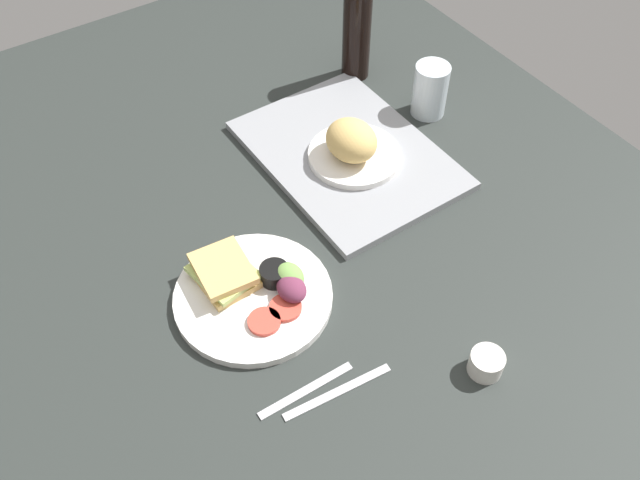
{
  "coord_description": "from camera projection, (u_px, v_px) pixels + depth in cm",
  "views": [
    {
      "loc": [
        69.44,
        -41.99,
        98.89
      ],
      "look_at": [
        2.0,
        3.0,
        4.0
      ],
      "focal_mm": 38.88,
      "sensor_mm": 36.0,
      "label": 1
    }
  ],
  "objects": [
    {
      "name": "serving_tray",
      "position": [
        348.0,
        155.0,
        1.44
      ],
      "size": [
        45.3,
        33.41,
        1.6
      ],
      "primitive_type": "cube",
      "rotation": [
        0.0,
        0.0,
        0.01
      ],
      "color": "gray",
      "rests_on": "ground_plane"
    },
    {
      "name": "ground_plane",
      "position": [
        301.0,
        259.0,
        1.29
      ],
      "size": [
        190.0,
        150.0,
        3.0
      ],
      "primitive_type": "cube",
      "color": "#282D2B"
    },
    {
      "name": "espresso_cup",
      "position": [
        486.0,
        363.0,
        1.11
      ],
      "size": [
        5.6,
        5.6,
        4.0
      ],
      "primitive_type": "cylinder",
      "color": "silver",
      "rests_on": "ground_plane"
    },
    {
      "name": "knife",
      "position": [
        338.0,
        392.0,
        1.09
      ],
      "size": [
        3.21,
        19.05,
        0.5
      ],
      "primitive_type": "cube",
      "rotation": [
        0.0,
        0.0,
        1.48
      ],
      "color": "#B7B7BC",
      "rests_on": "ground_plane"
    },
    {
      "name": "drinking_glass",
      "position": [
        430.0,
        90.0,
        1.5
      ],
      "size": [
        7.55,
        7.55,
        11.93
      ],
      "primitive_type": "cylinder",
      "color": "silver",
      "rests_on": "ground_plane"
    },
    {
      "name": "soda_bottle",
      "position": [
        357.0,
        30.0,
        1.55
      ],
      "size": [
        6.4,
        6.4,
        23.4
      ],
      "primitive_type": "cylinder",
      "color": "black",
      "rests_on": "ground_plane"
    },
    {
      "name": "fork",
      "position": [
        306.0,
        390.0,
        1.09
      ],
      "size": [
        1.77,
        17.03,
        0.5
      ],
      "primitive_type": "cube",
      "rotation": [
        0.0,
        0.0,
        1.55
      ],
      "color": "#B7B7BC",
      "rests_on": "ground_plane"
    },
    {
      "name": "bread_plate_near",
      "position": [
        353.0,
        146.0,
        1.39
      ],
      "size": [
        19.1,
        19.1,
        9.14
      ],
      "color": "white",
      "rests_on": "serving_tray"
    },
    {
      "name": "plate_with_salad",
      "position": [
        253.0,
        290.0,
        1.2
      ],
      "size": [
        27.74,
        27.74,
        5.4
      ],
      "color": "white",
      "rests_on": "ground_plane"
    }
  ]
}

